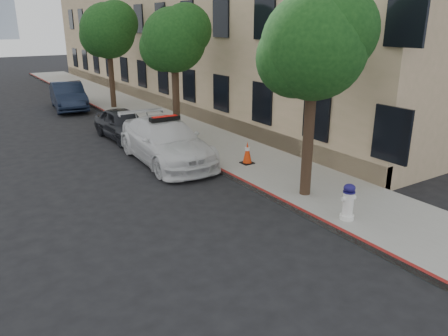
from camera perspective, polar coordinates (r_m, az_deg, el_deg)
name	(u,v)px	position (r m, az deg, el deg)	size (l,w,h in m)	color
ground	(183,197)	(12.79, -5.36, -3.80)	(120.00, 120.00, 0.00)	black
sidewalk	(154,119)	(22.92, -9.15, 6.34)	(3.20, 50.00, 0.15)	gray
curb_strip	(125,123)	(22.36, -12.76, 5.81)	(0.12, 50.00, 0.15)	maroon
building	(198,19)	(29.41, -3.40, 18.88)	(8.00, 36.00, 10.00)	tan
tree_near	(315,45)	(11.93, 11.84, 15.41)	(2.92, 2.82, 5.62)	black
tree_mid	(175,39)	(18.51, -6.46, 16.35)	(2.77, 2.64, 5.43)	black
tree_far	(108,30)	(25.89, -14.87, 16.99)	(3.10, 3.00, 5.81)	black
police_car	(166,141)	(15.88, -7.63, 3.52)	(2.38, 5.37, 1.68)	white
parked_car_mid	(123,124)	(19.35, -12.99, 5.59)	(1.55, 3.84, 1.31)	black
parked_car_far	(68,96)	(27.02, -19.68, 8.86)	(1.63, 4.68, 1.54)	black
fire_hydrant	(348,202)	(11.29, 15.91, -4.30)	(0.40, 0.36, 0.93)	white
traffic_cone	(247,153)	(15.16, 3.06, 2.00)	(0.41, 0.41, 0.77)	black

